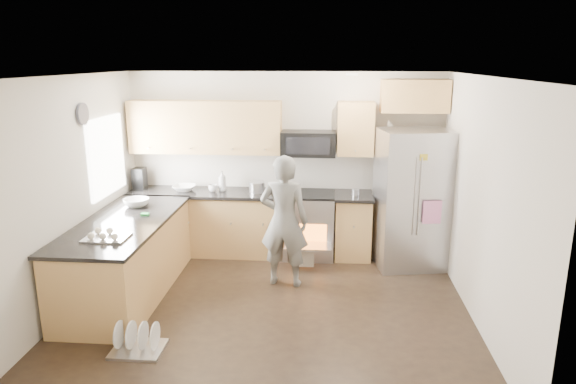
# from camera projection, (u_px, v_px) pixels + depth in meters

# --- Properties ---
(ground) EXTENTS (4.50, 4.50, 0.00)m
(ground) POSITION_uv_depth(u_px,v_px,m) (270.00, 308.00, 5.88)
(ground) COLOR black
(ground) RESTS_ON ground
(room_shell) EXTENTS (4.54, 4.04, 2.62)m
(room_shell) POSITION_uv_depth(u_px,v_px,m) (265.00, 165.00, 5.48)
(room_shell) COLOR beige
(room_shell) RESTS_ON ground
(back_cabinet_run) EXTENTS (4.45, 0.64, 2.50)m
(back_cabinet_run) POSITION_uv_depth(u_px,v_px,m) (243.00, 188.00, 7.37)
(back_cabinet_run) COLOR tan
(back_cabinet_run) RESTS_ON ground
(peninsula) EXTENTS (0.96, 2.36, 1.03)m
(peninsula) POSITION_uv_depth(u_px,v_px,m) (127.00, 257.00, 6.14)
(peninsula) COLOR tan
(peninsula) RESTS_ON ground
(stove_range) EXTENTS (0.76, 0.97, 1.79)m
(stove_range) POSITION_uv_depth(u_px,v_px,m) (307.00, 210.00, 7.31)
(stove_range) COLOR #B7B7BC
(stove_range) RESTS_ON ground
(refrigerator) EXTENTS (1.03, 0.86, 1.87)m
(refrigerator) POSITION_uv_depth(u_px,v_px,m) (412.00, 199.00, 6.90)
(refrigerator) COLOR #B7B7BC
(refrigerator) RESTS_ON ground
(person) EXTENTS (0.65, 0.47, 1.66)m
(person) POSITION_uv_depth(u_px,v_px,m) (284.00, 221.00, 6.32)
(person) COLOR slate
(person) RESTS_ON ground
(dish_rack) EXTENTS (0.49, 0.40, 0.31)m
(dish_rack) POSITION_uv_depth(u_px,v_px,m) (138.00, 343.00, 5.00)
(dish_rack) COLOR #B7B7BC
(dish_rack) RESTS_ON ground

